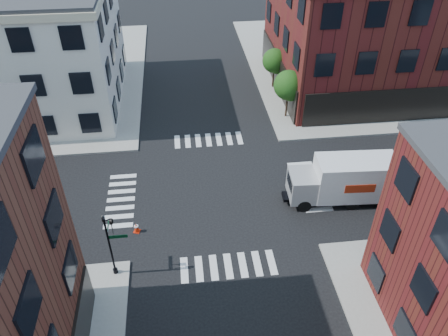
% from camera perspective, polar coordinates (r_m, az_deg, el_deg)
% --- Properties ---
extents(ground, '(120.00, 120.00, 0.00)m').
position_cam_1_polar(ground, '(32.36, -0.96, -3.19)').
color(ground, black).
rests_on(ground, ground).
extents(sidewalk_ne, '(30.00, 30.00, 0.15)m').
position_cam_1_polar(sidewalk_ne, '(55.20, 19.44, 13.02)').
color(sidewalk_ne, gray).
rests_on(sidewalk_ne, ground).
extents(sidewalk_nw, '(30.00, 30.00, 0.15)m').
position_cam_1_polar(sidewalk_nw, '(53.44, -26.93, 10.23)').
color(sidewalk_nw, gray).
rests_on(sidewalk_nw, ground).
extents(building_ne, '(25.00, 16.00, 12.00)m').
position_cam_1_polar(building_ne, '(48.80, 22.64, 16.76)').
color(building_ne, '#4D1314').
rests_on(building_ne, ground).
extents(tree_near, '(2.69, 2.69, 4.49)m').
position_cam_1_polar(tree_near, '(40.02, 8.51, 10.46)').
color(tree_near, black).
rests_on(tree_near, ground).
extents(tree_far, '(2.43, 2.43, 4.07)m').
position_cam_1_polar(tree_far, '(45.40, 6.68, 13.59)').
color(tree_far, black).
rests_on(tree_far, ground).
extents(signal_pole, '(1.29, 1.24, 4.60)m').
position_cam_1_polar(signal_pole, '(25.83, -14.64, -9.01)').
color(signal_pole, black).
rests_on(signal_pole, ground).
extents(box_truck, '(7.82, 2.75, 3.49)m').
position_cam_1_polar(box_truck, '(31.74, 15.53, -1.53)').
color(box_truck, silver).
rests_on(box_truck, ground).
extents(traffic_cone, '(0.52, 0.52, 0.75)m').
position_cam_1_polar(traffic_cone, '(29.75, -11.37, -7.64)').
color(traffic_cone, red).
rests_on(traffic_cone, ground).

